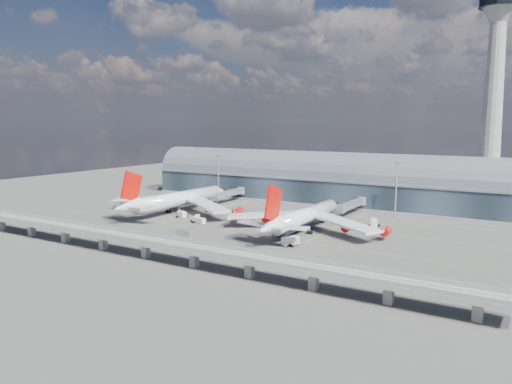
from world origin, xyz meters
The scene contains 20 objects.
ground centered at (0.00, 0.00, 0.00)m, with size 500.00×500.00×0.00m, color #474744.
taxi_lines centered at (0.00, 22.11, 0.01)m, with size 200.00×80.12×0.01m.
terminal centered at (0.00, 77.99, 11.34)m, with size 200.00×30.00×28.00m.
control_tower centered at (85.00, 83.00, 51.64)m, with size 19.00×19.00×103.00m.
guideway centered at (0.00, -55.00, 5.29)m, with size 220.00×8.50×7.20m.
floodlight_mast_left centered at (-50.00, 55.00, 13.63)m, with size 3.00×0.70×25.70m.
floodlight_mast_right centered at (50.00, 55.00, 13.63)m, with size 3.00×0.70×25.70m.
airliner_left centered at (-44.04, 11.74, 6.71)m, with size 73.25×76.92×23.48m.
airliner_right centered at (27.17, 6.59, 5.91)m, with size 68.63×71.72×22.78m.
jet_bridge_left centered at (-40.49, 53.12, 5.18)m, with size 4.40×28.00×7.25m.
jet_bridge_right centered at (30.62, 51.18, 5.18)m, with size 4.40×32.00×7.25m.
service_truck_0 centered at (-22.59, 0.73, 1.40)m, with size 5.51×6.57×2.70m.
service_truck_1 centered at (-34.24, 4.07, 1.47)m, with size 5.51×3.92×2.91m.
service_truck_2 centered at (-19.52, -1.98, 1.34)m, with size 7.36×3.90×2.57m.
service_truck_3 centered at (32.75, -15.97, 1.61)m, with size 5.24×6.92×3.14m.
service_truck_4 centered at (48.18, 30.47, 1.64)m, with size 4.39×6.15×3.25m.
service_truck_5 centered at (-24.68, 22.61, 1.29)m, with size 5.44×4.54×2.52m.
cargo_train_0 centered at (-10.55, -23.08, 0.88)m, with size 7.63×2.35×1.68m.
cargo_train_1 centered at (-5.01, -35.29, 0.80)m, with size 8.99×5.01×1.53m.
cargo_train_2 centered at (63.55, -33.00, 0.78)m, with size 6.48×4.69×1.50m.
Camera 1 is at (113.23, -171.08, 44.14)m, focal length 35.00 mm.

